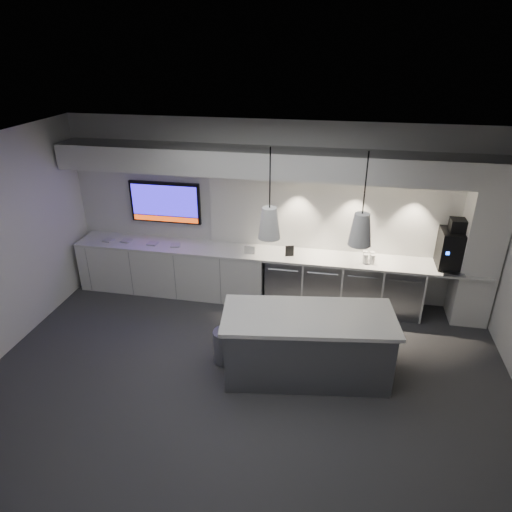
% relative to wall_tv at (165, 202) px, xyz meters
% --- Properties ---
extents(floor, '(7.00, 7.00, 0.00)m').
position_rel_wall_tv_xyz_m(floor, '(1.90, -2.45, -1.56)').
color(floor, '#323235').
rests_on(floor, ground).
extents(ceiling, '(7.00, 7.00, 0.00)m').
position_rel_wall_tv_xyz_m(ceiling, '(1.90, -2.45, 1.44)').
color(ceiling, black).
rests_on(ceiling, wall_back).
extents(wall_back, '(7.00, 0.00, 7.00)m').
position_rel_wall_tv_xyz_m(wall_back, '(1.90, 0.05, -0.06)').
color(wall_back, silver).
rests_on(wall_back, floor).
extents(wall_front, '(7.00, 0.00, 7.00)m').
position_rel_wall_tv_xyz_m(wall_front, '(1.90, -4.95, -0.06)').
color(wall_front, silver).
rests_on(wall_front, floor).
extents(back_counter, '(6.80, 0.65, 0.04)m').
position_rel_wall_tv_xyz_m(back_counter, '(1.90, -0.27, -0.68)').
color(back_counter, silver).
rests_on(back_counter, left_base_cabinets).
extents(left_base_cabinets, '(3.30, 0.63, 0.86)m').
position_rel_wall_tv_xyz_m(left_base_cabinets, '(0.15, -0.27, -1.13)').
color(left_base_cabinets, white).
rests_on(left_base_cabinets, floor).
extents(fridge_unit_a, '(0.60, 0.61, 0.85)m').
position_rel_wall_tv_xyz_m(fridge_unit_a, '(2.15, -0.27, -1.13)').
color(fridge_unit_a, gray).
rests_on(fridge_unit_a, floor).
extents(fridge_unit_b, '(0.60, 0.61, 0.85)m').
position_rel_wall_tv_xyz_m(fridge_unit_b, '(2.78, -0.27, -1.13)').
color(fridge_unit_b, gray).
rests_on(fridge_unit_b, floor).
extents(fridge_unit_c, '(0.60, 0.61, 0.85)m').
position_rel_wall_tv_xyz_m(fridge_unit_c, '(3.41, -0.27, -1.13)').
color(fridge_unit_c, gray).
rests_on(fridge_unit_c, floor).
extents(fridge_unit_d, '(0.60, 0.61, 0.85)m').
position_rel_wall_tv_xyz_m(fridge_unit_d, '(4.04, -0.27, -1.13)').
color(fridge_unit_d, gray).
rests_on(fridge_unit_d, floor).
extents(backsplash, '(4.60, 0.03, 1.30)m').
position_rel_wall_tv_xyz_m(backsplash, '(3.10, 0.03, -0.01)').
color(backsplash, white).
rests_on(backsplash, wall_back).
extents(soffit, '(6.90, 0.60, 0.40)m').
position_rel_wall_tv_xyz_m(soffit, '(1.90, -0.25, 0.84)').
color(soffit, white).
rests_on(soffit, wall_back).
extents(column, '(0.55, 0.55, 2.60)m').
position_rel_wall_tv_xyz_m(column, '(5.10, -0.25, -0.26)').
color(column, white).
rests_on(column, floor).
extents(wall_tv, '(1.25, 0.07, 0.72)m').
position_rel_wall_tv_xyz_m(wall_tv, '(0.00, 0.00, 0.00)').
color(wall_tv, black).
rests_on(wall_tv, wall_back).
extents(island, '(2.32, 1.25, 0.93)m').
position_rel_wall_tv_xyz_m(island, '(2.69, -2.11, -1.09)').
color(island, gray).
rests_on(island, floor).
extents(bin, '(0.42, 0.42, 0.49)m').
position_rel_wall_tv_xyz_m(bin, '(1.56, -2.04, -1.32)').
color(bin, gray).
rests_on(bin, floor).
extents(coffee_machine, '(0.43, 0.60, 0.78)m').
position_rel_wall_tv_xyz_m(coffee_machine, '(4.72, -0.25, -0.34)').
color(coffee_machine, black).
rests_on(coffee_machine, back_counter).
extents(sign_black, '(0.14, 0.06, 0.18)m').
position_rel_wall_tv_xyz_m(sign_black, '(2.22, -0.34, -0.57)').
color(sign_black, black).
rests_on(sign_black, back_counter).
extents(sign_white, '(0.18, 0.03, 0.14)m').
position_rel_wall_tv_xyz_m(sign_white, '(1.56, -0.38, -0.59)').
color(sign_white, silver).
rests_on(sign_white, back_counter).
extents(cup_cluster, '(0.19, 0.19, 0.16)m').
position_rel_wall_tv_xyz_m(cup_cluster, '(3.48, -0.34, -0.58)').
color(cup_cluster, white).
rests_on(cup_cluster, back_counter).
extents(tray_a, '(0.19, 0.19, 0.02)m').
position_rel_wall_tv_xyz_m(tray_a, '(-0.98, -0.33, -0.65)').
color(tray_a, '#AEAEAE').
rests_on(tray_a, back_counter).
extents(tray_b, '(0.18, 0.18, 0.02)m').
position_rel_wall_tv_xyz_m(tray_b, '(-0.66, -0.29, -0.65)').
color(tray_b, '#AEAEAE').
rests_on(tray_b, back_counter).
extents(tray_c, '(0.17, 0.17, 0.02)m').
position_rel_wall_tv_xyz_m(tray_c, '(-0.17, -0.32, -0.65)').
color(tray_c, '#AEAEAE').
rests_on(tray_c, back_counter).
extents(tray_d, '(0.19, 0.19, 0.02)m').
position_rel_wall_tv_xyz_m(tray_d, '(0.25, -0.31, -0.65)').
color(tray_d, '#AEAEAE').
rests_on(tray_d, back_counter).
extents(pendant_left, '(0.27, 0.27, 1.08)m').
position_rel_wall_tv_xyz_m(pendant_left, '(2.16, -2.11, 0.59)').
color(pendant_left, white).
rests_on(pendant_left, ceiling).
extents(pendant_right, '(0.27, 0.27, 1.08)m').
position_rel_wall_tv_xyz_m(pendant_right, '(3.21, -2.11, 0.59)').
color(pendant_right, white).
rests_on(pendant_right, ceiling).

